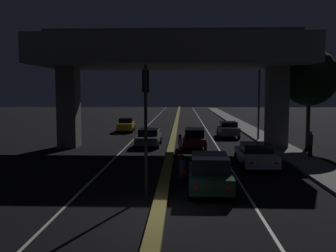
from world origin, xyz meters
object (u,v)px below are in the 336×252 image
(car_dark_red_third, at_px, (194,137))
(motorcycle_white_filtering_mid, at_px, (180,146))
(car_grey_fourth, at_px, (228,129))
(street_lamp, at_px, (255,88))
(car_white_second, at_px, (256,155))
(car_taxi_yellow_second_oncoming, at_px, (126,125))
(car_grey_lead_oncoming, at_px, (149,137))
(traffic_light_left_of_median, at_px, (146,108))
(car_dark_green_lead, at_px, (210,172))
(motorcycle_red_filtering_near, at_px, (182,171))
(pedestrian_on_sidewalk, at_px, (310,144))

(car_dark_red_third, bearing_deg, motorcycle_white_filtering_mid, 162.40)
(car_grey_fourth, bearing_deg, street_lamp, -140.87)
(car_white_second, xyz_separation_m, car_taxi_yellow_second_oncoming, (-10.70, 20.51, 0.02))
(car_grey_lead_oncoming, relative_size, motorcycle_white_filtering_mid, 2.32)
(car_grey_fourth, bearing_deg, traffic_light_left_of_median, 164.34)
(car_grey_fourth, xyz_separation_m, motorcycle_white_filtering_mid, (-4.68, -10.78, -0.19))
(street_lamp, bearing_deg, car_dark_green_lead, -106.16)
(traffic_light_left_of_median, bearing_deg, car_grey_fourth, 74.82)
(car_grey_fourth, distance_m, motorcycle_white_filtering_mid, 11.76)
(street_lamp, bearing_deg, car_grey_lead_oncoming, -157.29)
(car_taxi_yellow_second_oncoming, bearing_deg, motorcycle_red_filtering_near, 11.85)
(traffic_light_left_of_median, xyz_separation_m, car_taxi_yellow_second_oncoming, (-4.80, 27.34, -3.05))
(car_dark_green_lead, xyz_separation_m, car_taxi_yellow_second_oncoming, (-7.57, 26.28, -0.11))
(car_white_second, bearing_deg, pedestrian_on_sidewalk, -55.83)
(car_white_second, xyz_separation_m, car_grey_fourth, (0.15, 15.47, 0.06))
(street_lamp, relative_size, car_dark_green_lead, 1.85)
(street_lamp, relative_size, car_taxi_yellow_second_oncoming, 1.89)
(traffic_light_left_of_median, height_order, street_lamp, street_lamp)
(street_lamp, height_order, motorcycle_red_filtering_near, street_lamp)
(car_dark_red_third, height_order, car_grey_lead_oncoming, car_dark_red_third)
(street_lamp, bearing_deg, car_grey_fourth, 129.62)
(motorcycle_red_filtering_near, height_order, pedestrian_on_sidewalk, pedestrian_on_sidewalk)
(car_grey_lead_oncoming, height_order, car_taxi_yellow_second_oncoming, car_taxi_yellow_second_oncoming)
(street_lamp, xyz_separation_m, motorcycle_red_filtering_near, (-6.64, -17.06, -4.23))
(car_taxi_yellow_second_oncoming, distance_m, motorcycle_red_filtering_near, 25.47)
(car_dark_red_third, distance_m, car_taxi_yellow_second_oncoming, 14.37)
(traffic_light_left_of_median, height_order, car_grey_fourth, traffic_light_left_of_median)
(car_white_second, height_order, pedestrian_on_sidewalk, pedestrian_on_sidewalk)
(car_dark_red_third, bearing_deg, car_grey_lead_oncoming, 78.26)
(car_dark_green_lead, bearing_deg, car_grey_lead_oncoming, 16.38)
(car_dark_red_third, distance_m, motorcycle_red_filtering_near, 12.33)
(car_grey_lead_oncoming, distance_m, motorcycle_red_filtering_near, 13.41)
(traffic_light_left_of_median, distance_m, car_grey_lead_oncoming, 16.12)
(car_white_second, xyz_separation_m, motorcycle_red_filtering_near, (-4.36, -4.16, -0.14))
(motorcycle_red_filtering_near, xyz_separation_m, motorcycle_white_filtering_mid, (-0.17, 8.85, 0.01))
(street_lamp, relative_size, car_grey_fourth, 1.85)
(car_taxi_yellow_second_oncoming, relative_size, motorcycle_red_filtering_near, 2.38)
(car_taxi_yellow_second_oncoming, bearing_deg, car_white_second, 24.99)
(car_dark_red_third, height_order, car_taxi_yellow_second_oncoming, car_dark_red_third)
(car_white_second, relative_size, pedestrian_on_sidewalk, 2.73)
(motorcycle_red_filtering_near, xyz_separation_m, pedestrian_on_sidewalk, (8.47, 6.98, 0.43))
(car_white_second, height_order, car_dark_red_third, car_dark_red_third)
(car_dark_green_lead, relative_size, car_taxi_yellow_second_oncoming, 1.02)
(car_grey_fourth, relative_size, car_taxi_yellow_second_oncoming, 1.02)
(car_dark_red_third, bearing_deg, car_grey_fourth, -25.17)
(traffic_light_left_of_median, bearing_deg, car_dark_red_third, 80.51)
(car_white_second, height_order, motorcycle_white_filtering_mid, car_white_second)
(car_dark_red_third, distance_m, car_grey_fourth, 8.16)
(pedestrian_on_sidewalk, bearing_deg, car_grey_lead_oncoming, 151.41)
(car_dark_green_lead, bearing_deg, car_dark_red_third, 2.23)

